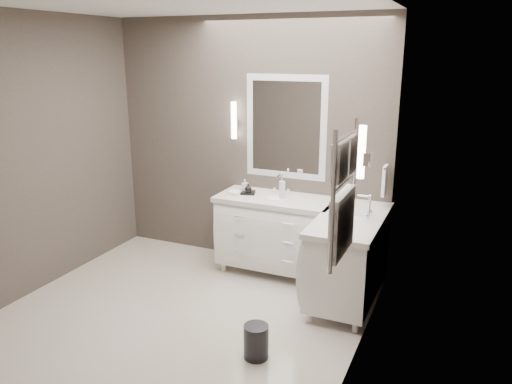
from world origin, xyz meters
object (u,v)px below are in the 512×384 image
at_px(vanity_back, 276,230).
at_px(vanity_right, 349,253).
at_px(waste_bin, 256,341).
at_px(towel_ladder, 343,201).

relative_size(vanity_back, vanity_right, 1.00).
height_order(vanity_back, vanity_right, same).
distance_m(vanity_right, waste_bin, 1.33).
bearing_deg(vanity_right, vanity_back, 159.62).
distance_m(vanity_back, towel_ladder, 2.16).
relative_size(vanity_back, towel_ladder, 1.38).
height_order(towel_ladder, waste_bin, towel_ladder).
xyz_separation_m(vanity_right, waste_bin, (-0.43, -1.21, -0.35)).
height_order(vanity_right, towel_ladder, towel_ladder).
distance_m(vanity_right, towel_ladder, 1.60).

